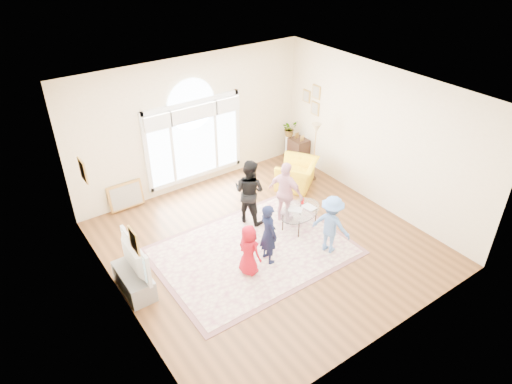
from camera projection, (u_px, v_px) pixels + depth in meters
ground at (267, 244)px, 9.43m from camera, size 6.00×6.00×0.00m
room_shell at (196, 128)px, 10.57m from camera, size 6.00×6.00×6.00m
area_rug at (253, 251)px, 9.21m from camera, size 3.60×2.60×0.02m
rug_border at (253, 251)px, 9.21m from camera, size 3.80×2.80×0.01m
tv_console at (134, 281)px, 8.18m from camera, size 0.45×1.00×0.42m
television at (130, 258)px, 7.90m from camera, size 0.17×1.13×0.65m
coffee_table at (300, 211)px, 9.73m from camera, size 1.27×1.02×0.54m
armchair at (297, 174)px, 11.24m from camera, size 1.35×1.32×0.66m
side_cabinet at (298, 151)px, 12.24m from camera, size 0.40×0.50×0.70m
floor_lamp at (316, 133)px, 11.02m from camera, size 0.26×0.26×1.51m
plant_pedestal at (289, 148)px, 12.42m from camera, size 0.20×0.20×0.70m
potted_plant at (290, 128)px, 12.12m from camera, size 0.40×0.34×0.43m
leaning_picture at (128, 208)px, 10.53m from camera, size 0.80×0.14×0.62m
child_red at (249, 250)px, 8.40m from camera, size 0.43×0.57×1.05m
child_navy at (268, 233)px, 8.64m from camera, size 0.33×0.48×1.27m
child_black at (249, 191)px, 9.73m from camera, size 0.81×0.88×1.48m
child_pink at (286, 193)px, 9.72m from camera, size 0.60×0.91×1.43m
child_blue at (331, 224)px, 8.91m from camera, size 0.72×0.92×1.24m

